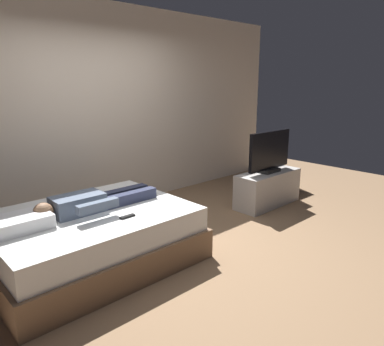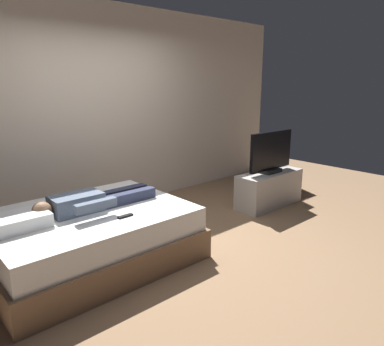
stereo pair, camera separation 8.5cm
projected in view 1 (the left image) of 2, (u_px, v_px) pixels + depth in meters
The scene contains 8 objects.
ground_plane at pixel (177, 249), 3.90m from camera, with size 10.00×10.00×0.00m, color #8C6B4C.
back_wall at pixel (116, 109), 5.06m from camera, with size 6.40×0.10×2.80m, color beige.
bed at pixel (92, 238), 3.56m from camera, with size 1.92×1.49×0.54m.
pillow at pixel (20, 223), 3.06m from camera, with size 0.48×0.34×0.12m, color white.
person at pixel (91, 202), 3.51m from camera, with size 1.26×0.46×0.18m.
remote at pixel (127, 216), 3.34m from camera, with size 0.15×0.04×0.02m, color black.
tv_stand at pixel (268, 188), 5.25m from camera, with size 1.10×0.40×0.50m, color #B7B2AD.
tv at pixel (270, 153), 5.12m from camera, with size 0.88×0.20×0.59m.
Camera 1 is at (-2.32, -2.72, 1.77)m, focal length 33.54 mm.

